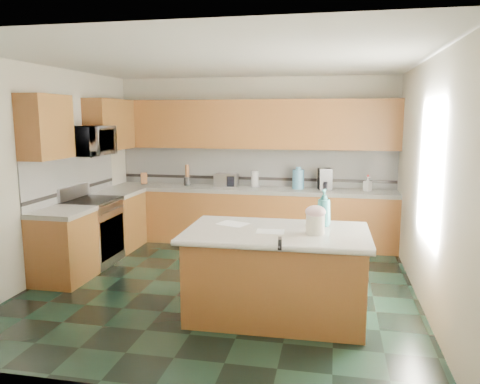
% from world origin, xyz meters
% --- Properties ---
extents(floor, '(4.60, 4.60, 0.00)m').
position_xyz_m(floor, '(0.00, 0.00, 0.00)').
color(floor, black).
rests_on(floor, ground).
extents(ceiling, '(4.60, 4.60, 0.00)m').
position_xyz_m(ceiling, '(0.00, 0.00, 2.70)').
color(ceiling, white).
rests_on(ceiling, ground).
extents(wall_back, '(4.60, 0.04, 2.70)m').
position_xyz_m(wall_back, '(0.00, 2.32, 1.35)').
color(wall_back, beige).
rests_on(wall_back, ground).
extents(wall_front, '(4.60, 0.04, 2.70)m').
position_xyz_m(wall_front, '(0.00, -2.32, 1.35)').
color(wall_front, beige).
rests_on(wall_front, ground).
extents(wall_left, '(0.04, 4.60, 2.70)m').
position_xyz_m(wall_left, '(-2.32, 0.00, 1.35)').
color(wall_left, beige).
rests_on(wall_left, ground).
extents(wall_right, '(0.04, 4.60, 2.70)m').
position_xyz_m(wall_right, '(2.32, 0.00, 1.35)').
color(wall_right, beige).
rests_on(wall_right, ground).
extents(back_base_cab, '(4.60, 0.60, 0.86)m').
position_xyz_m(back_base_cab, '(0.00, 2.00, 0.43)').
color(back_base_cab, brown).
rests_on(back_base_cab, ground).
extents(back_countertop, '(4.60, 0.64, 0.06)m').
position_xyz_m(back_countertop, '(0.00, 2.00, 0.89)').
color(back_countertop, white).
rests_on(back_countertop, back_base_cab).
extents(back_upper_cab, '(4.60, 0.33, 0.78)m').
position_xyz_m(back_upper_cab, '(0.00, 2.13, 1.94)').
color(back_upper_cab, brown).
rests_on(back_upper_cab, wall_back).
extents(back_backsplash, '(4.60, 0.02, 0.63)m').
position_xyz_m(back_backsplash, '(0.00, 2.29, 1.24)').
color(back_backsplash, silver).
rests_on(back_backsplash, back_countertop).
extents(back_accent_band, '(4.60, 0.01, 0.05)m').
position_xyz_m(back_accent_band, '(0.00, 2.28, 1.04)').
color(back_accent_band, black).
rests_on(back_accent_band, back_countertop).
extents(left_base_cab_rear, '(0.60, 0.82, 0.86)m').
position_xyz_m(left_base_cab_rear, '(-2.00, 1.29, 0.43)').
color(left_base_cab_rear, brown).
rests_on(left_base_cab_rear, ground).
extents(left_counter_rear, '(0.64, 0.82, 0.06)m').
position_xyz_m(left_counter_rear, '(-2.00, 1.29, 0.89)').
color(left_counter_rear, white).
rests_on(left_counter_rear, left_base_cab_rear).
extents(left_base_cab_front, '(0.60, 0.72, 0.86)m').
position_xyz_m(left_base_cab_front, '(-2.00, -0.24, 0.43)').
color(left_base_cab_front, brown).
rests_on(left_base_cab_front, ground).
extents(left_counter_front, '(0.64, 0.72, 0.06)m').
position_xyz_m(left_counter_front, '(-2.00, -0.24, 0.89)').
color(left_counter_front, white).
rests_on(left_counter_front, left_base_cab_front).
extents(left_backsplash, '(0.02, 2.30, 0.63)m').
position_xyz_m(left_backsplash, '(-2.29, 0.55, 1.24)').
color(left_backsplash, silver).
rests_on(left_backsplash, wall_left).
extents(left_accent_band, '(0.01, 2.30, 0.05)m').
position_xyz_m(left_accent_band, '(-2.28, 0.55, 1.04)').
color(left_accent_band, black).
rests_on(left_accent_band, wall_left).
extents(left_upper_cab_rear, '(0.33, 1.09, 0.78)m').
position_xyz_m(left_upper_cab_rear, '(-2.13, 1.42, 1.94)').
color(left_upper_cab_rear, brown).
rests_on(left_upper_cab_rear, wall_left).
extents(left_upper_cab_front, '(0.33, 0.72, 0.78)m').
position_xyz_m(left_upper_cab_front, '(-2.13, -0.24, 1.94)').
color(left_upper_cab_front, brown).
rests_on(left_upper_cab_front, wall_left).
extents(range_body, '(0.60, 0.76, 0.88)m').
position_xyz_m(range_body, '(-2.00, 0.50, 0.44)').
color(range_body, '#B7B7BC').
rests_on(range_body, ground).
extents(range_oven_door, '(0.02, 0.68, 0.55)m').
position_xyz_m(range_oven_door, '(-1.71, 0.50, 0.40)').
color(range_oven_door, black).
rests_on(range_oven_door, range_body).
extents(range_cooktop, '(0.62, 0.78, 0.04)m').
position_xyz_m(range_cooktop, '(-2.00, 0.50, 0.90)').
color(range_cooktop, black).
rests_on(range_cooktop, range_body).
extents(range_handle, '(0.02, 0.66, 0.02)m').
position_xyz_m(range_handle, '(-1.68, 0.50, 0.78)').
color(range_handle, '#B7B7BC').
rests_on(range_handle, range_body).
extents(range_backguard, '(0.06, 0.76, 0.18)m').
position_xyz_m(range_backguard, '(-2.26, 0.50, 1.02)').
color(range_backguard, '#B7B7BC').
rests_on(range_backguard, range_body).
extents(microwave, '(0.50, 0.73, 0.41)m').
position_xyz_m(microwave, '(-2.00, 0.50, 1.73)').
color(microwave, '#B7B7BC').
rests_on(microwave, wall_left).
extents(island_base, '(1.77, 1.03, 0.86)m').
position_xyz_m(island_base, '(0.76, -0.75, 0.43)').
color(island_base, brown).
rests_on(island_base, ground).
extents(island_top, '(1.87, 1.13, 0.06)m').
position_xyz_m(island_top, '(0.76, -0.75, 0.89)').
color(island_top, white).
rests_on(island_top, island_base).
extents(island_bullnose, '(1.86, 0.08, 0.06)m').
position_xyz_m(island_bullnose, '(0.76, -1.30, 0.89)').
color(island_bullnose, white).
rests_on(island_bullnose, island_base).
extents(treat_jar, '(0.23, 0.23, 0.19)m').
position_xyz_m(treat_jar, '(1.14, -0.83, 1.02)').
color(treat_jar, silver).
rests_on(treat_jar, island_top).
extents(treat_jar_lid, '(0.20, 0.20, 0.13)m').
position_xyz_m(treat_jar_lid, '(1.14, -0.83, 1.14)').
color(treat_jar_lid, beige).
rests_on(treat_jar_lid, treat_jar).
extents(treat_jar_knob, '(0.07, 0.02, 0.02)m').
position_xyz_m(treat_jar_knob, '(1.14, -0.83, 1.19)').
color(treat_jar_knob, tan).
rests_on(treat_jar_knob, treat_jar_lid).
extents(treat_jar_knob_end_l, '(0.03, 0.03, 0.03)m').
position_xyz_m(treat_jar_knob_end_l, '(1.11, -0.83, 1.19)').
color(treat_jar_knob_end_l, tan).
rests_on(treat_jar_knob_end_l, treat_jar_lid).
extents(treat_jar_knob_end_r, '(0.03, 0.03, 0.03)m').
position_xyz_m(treat_jar_knob_end_r, '(1.18, -0.83, 1.19)').
color(treat_jar_knob_end_r, tan).
rests_on(treat_jar_knob_end_r, treat_jar_lid).
extents(soap_bottle_island, '(0.18, 0.19, 0.39)m').
position_xyz_m(soap_bottle_island, '(1.22, -0.46, 1.12)').
color(soap_bottle_island, teal).
rests_on(soap_bottle_island, island_top).
extents(paper_sheet_a, '(0.29, 0.23, 0.00)m').
position_xyz_m(paper_sheet_a, '(0.70, -0.83, 0.92)').
color(paper_sheet_a, white).
rests_on(paper_sheet_a, island_top).
extents(paper_sheet_b, '(0.38, 0.33, 0.00)m').
position_xyz_m(paper_sheet_b, '(0.26, -0.56, 0.92)').
color(paper_sheet_b, white).
rests_on(paper_sheet_b, island_top).
extents(clamp_body, '(0.05, 0.11, 0.10)m').
position_xyz_m(clamp_body, '(0.85, -1.28, 0.93)').
color(clamp_body, black).
rests_on(clamp_body, island_top).
extents(clamp_handle, '(0.02, 0.08, 0.02)m').
position_xyz_m(clamp_handle, '(0.85, -1.35, 0.91)').
color(clamp_handle, black).
rests_on(clamp_handle, island_top).
extents(knife_block, '(0.16, 0.17, 0.21)m').
position_xyz_m(knife_block, '(-1.87, 2.05, 1.02)').
color(knife_block, '#472814').
rests_on(knife_block, back_countertop).
extents(utensil_crock, '(0.11, 0.11, 0.14)m').
position_xyz_m(utensil_crock, '(-1.11, 2.08, 0.99)').
color(utensil_crock, black).
rests_on(utensil_crock, back_countertop).
extents(utensil_bundle, '(0.07, 0.07, 0.21)m').
position_xyz_m(utensil_bundle, '(-1.11, 2.08, 1.16)').
color(utensil_bundle, '#472814').
rests_on(utensil_bundle, utensil_crock).
extents(toaster_oven, '(0.37, 0.26, 0.21)m').
position_xyz_m(toaster_oven, '(-0.43, 2.05, 1.03)').
color(toaster_oven, '#B7B7BC').
rests_on(toaster_oven, back_countertop).
extents(toaster_oven_door, '(0.33, 0.01, 0.17)m').
position_xyz_m(toaster_oven_door, '(-0.43, 1.93, 1.03)').
color(toaster_oven_door, black).
rests_on(toaster_oven_door, toaster_oven).
extents(paper_towel, '(0.12, 0.12, 0.27)m').
position_xyz_m(paper_towel, '(0.04, 2.10, 1.05)').
color(paper_towel, white).
rests_on(paper_towel, back_countertop).
extents(paper_towel_base, '(0.18, 0.18, 0.01)m').
position_xyz_m(paper_towel_base, '(0.04, 2.10, 0.93)').
color(paper_towel_base, '#B7B7BC').
rests_on(paper_towel_base, back_countertop).
extents(water_jug, '(0.19, 0.19, 0.31)m').
position_xyz_m(water_jug, '(0.75, 2.06, 1.07)').
color(water_jug, teal).
rests_on(water_jug, back_countertop).
extents(water_jug_neck, '(0.09, 0.09, 0.04)m').
position_xyz_m(water_jug_neck, '(0.75, 2.06, 1.25)').
color(water_jug_neck, teal).
rests_on(water_jug_neck, water_jug).
extents(coffee_maker, '(0.24, 0.26, 0.34)m').
position_xyz_m(coffee_maker, '(1.17, 2.08, 1.09)').
color(coffee_maker, black).
rests_on(coffee_maker, back_countertop).
extents(coffee_carafe, '(0.14, 0.14, 0.14)m').
position_xyz_m(coffee_carafe, '(1.17, 2.03, 0.99)').
color(coffee_carafe, black).
rests_on(coffee_carafe, back_countertop).
extents(soap_bottle_back, '(0.14, 0.14, 0.22)m').
position_xyz_m(soap_bottle_back, '(1.83, 2.05, 1.03)').
color(soap_bottle_back, white).
rests_on(soap_bottle_back, back_countertop).
extents(soap_back_cap, '(0.02, 0.02, 0.03)m').
position_xyz_m(soap_back_cap, '(1.83, 2.05, 1.16)').
color(soap_back_cap, red).
rests_on(soap_back_cap, soap_bottle_back).
extents(window_light_proxy, '(0.02, 1.40, 1.10)m').
position_xyz_m(window_light_proxy, '(2.29, -0.20, 1.50)').
color(window_light_proxy, white).
rests_on(window_light_proxy, wall_right).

